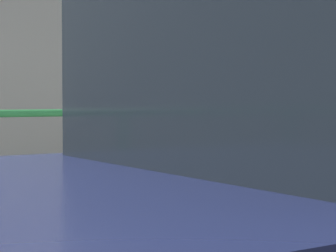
# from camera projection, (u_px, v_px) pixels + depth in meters

# --- Properties ---
(parking_meter) EXTENTS (0.16, 0.17, 1.42)m
(parking_meter) POSITION_uv_depth(u_px,v_px,m) (106.00, 139.00, 3.42)
(parking_meter) COLOR slate
(parking_meter) RESTS_ON sidewalk_curb
(pedestrian_at_meter) EXTENTS (0.62, 0.58, 1.74)m
(pedestrian_at_meter) POSITION_uv_depth(u_px,v_px,m) (180.00, 134.00, 3.95)
(pedestrian_at_meter) COLOR slate
(pedestrian_at_meter) RESTS_ON sidewalk_curb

